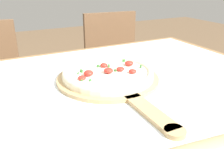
# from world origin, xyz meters

# --- Properties ---
(dining_table) EXTENTS (1.21, 0.99, 0.78)m
(dining_table) POSITION_xyz_m (0.00, 0.00, 0.66)
(dining_table) COLOR olive
(dining_table) RESTS_ON ground_plane
(towel_cloth) EXTENTS (1.13, 0.91, 0.00)m
(towel_cloth) POSITION_xyz_m (0.00, 0.00, 0.78)
(towel_cloth) COLOR silver
(towel_cloth) RESTS_ON dining_table
(pizza_peel) EXTENTS (0.34, 0.53, 0.01)m
(pizza_peel) POSITION_xyz_m (-0.01, 0.06, 0.79)
(pizza_peel) COLOR tan
(pizza_peel) RESTS_ON towel_cloth
(pizza) EXTENTS (0.30, 0.30, 0.04)m
(pizza) POSITION_xyz_m (-0.01, 0.09, 0.81)
(pizza) COLOR beige
(pizza) RESTS_ON pizza_peel
(chair_right) EXTENTS (0.44, 0.44, 0.88)m
(chair_right) POSITION_xyz_m (0.41, 0.85, 0.51)
(chair_right) COLOR brown
(chair_right) RESTS_ON ground_plane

